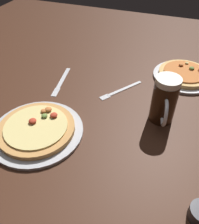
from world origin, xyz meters
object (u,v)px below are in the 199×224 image
object	(u,v)px
knife_right	(61,81)
pizza_plate_far	(184,75)
pizza_plate_near	(37,129)
fork_left	(120,90)
beer_mug_dark	(164,101)

from	to	relation	value
knife_right	pizza_plate_far	bearing A→B (deg)	23.97
pizza_plate_near	knife_right	size ratio (longest dim) A/B	1.41
fork_left	beer_mug_dark	bearing A→B (deg)	-32.28
pizza_plate_near	knife_right	distance (m)	0.33
pizza_plate_near	fork_left	distance (m)	0.40
pizza_plate_near	fork_left	world-z (taller)	pizza_plate_near
pizza_plate_near	knife_right	bearing A→B (deg)	102.12
knife_right	pizza_plate_near	bearing A→B (deg)	-77.88
pizza_plate_near	fork_left	xyz separation A→B (m)	(0.21, 0.35, -0.01)
pizza_plate_far	beer_mug_dark	xyz separation A→B (m)	(-0.06, -0.33, 0.07)
pizza_plate_far	beer_mug_dark	distance (m)	0.34
pizza_plate_near	beer_mug_dark	world-z (taller)	beer_mug_dark
pizza_plate_far	fork_left	world-z (taller)	pizza_plate_far
pizza_plate_near	pizza_plate_far	world-z (taller)	same
beer_mug_dark	fork_left	distance (m)	0.25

